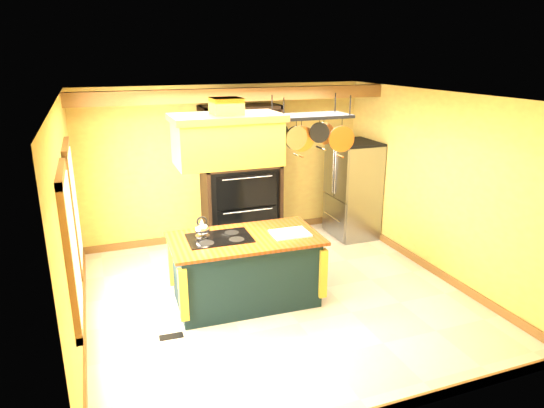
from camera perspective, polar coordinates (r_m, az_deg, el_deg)
floor at (r=6.79m, az=0.63°, el=-10.81°), size 5.00×5.00×0.00m
ceiling at (r=6.00m, az=0.72°, el=12.55°), size 5.00×5.00×0.00m
wall_back at (r=8.56m, az=-5.40°, el=4.80°), size 5.00×0.02×2.70m
wall_front at (r=4.19m, az=13.29°, el=-9.39°), size 5.00×0.02×2.70m
wall_left at (r=5.88m, az=-22.68°, el=-2.40°), size 0.02×5.00×2.70m
wall_right at (r=7.50m, az=18.79°, el=2.13°), size 0.02×5.00×2.70m
ceiling_beam at (r=7.62m, az=-4.04°, el=12.71°), size 5.00×0.15×0.20m
window_near at (r=5.11m, az=-22.55°, el=-4.70°), size 0.06×1.06×1.56m
window_far at (r=6.44m, az=-22.32°, el=-0.24°), size 0.06×1.06×1.56m
kitchen_island at (r=6.49m, az=-3.16°, el=-7.61°), size 1.98×1.14×1.11m
range_hood at (r=5.90m, az=-5.30°, el=7.81°), size 1.33×0.75×0.80m
pot_rack at (r=6.27m, az=4.66°, el=9.14°), size 1.10×0.50×0.73m
refrigerator at (r=8.80m, az=9.44°, el=1.43°), size 0.73×0.86×1.69m
hutch at (r=8.48m, az=-3.66°, el=1.65°), size 1.34×0.61×2.37m
floor_register at (r=6.04m, az=-11.77°, el=-15.00°), size 0.29×0.13×0.01m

